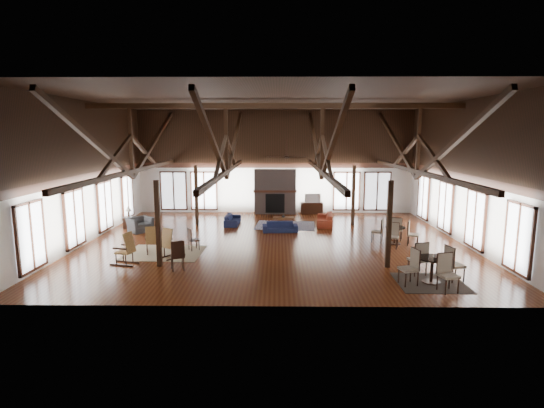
{
  "coord_description": "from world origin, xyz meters",
  "views": [
    {
      "loc": [
        0.16,
        -17.85,
        4.59
      ],
      "look_at": [
        -0.1,
        1.0,
        1.49
      ],
      "focal_mm": 28.0,
      "sensor_mm": 36.0,
      "label": 1
    }
  ],
  "objects_px": {
    "armchair": "(140,225)",
    "coffee_table": "(284,218)",
    "cafe_table_far": "(395,232)",
    "cafe_table_near": "(432,265)",
    "sofa_navy_front": "(280,227)",
    "sofa_navy_left": "(233,219)",
    "sofa_orange": "(325,219)",
    "tv_console": "(312,208)"
  },
  "relations": [
    {
      "from": "armchair",
      "to": "coffee_table",
      "type": "bearing_deg",
      "value": -33.27
    },
    {
      "from": "coffee_table",
      "to": "armchair",
      "type": "xyz_separation_m",
      "value": [
        -6.89,
        -1.57,
        -0.01
      ]
    },
    {
      "from": "sofa_navy_left",
      "to": "armchair",
      "type": "relative_size",
      "value": 1.65
    },
    {
      "from": "sofa_navy_front",
      "to": "coffee_table",
      "type": "bearing_deg",
      "value": 79.59
    },
    {
      "from": "cafe_table_far",
      "to": "tv_console",
      "type": "relative_size",
      "value": 1.54
    },
    {
      "from": "sofa_navy_left",
      "to": "cafe_table_far",
      "type": "distance_m",
      "value": 8.26
    },
    {
      "from": "tv_console",
      "to": "sofa_orange",
      "type": "bearing_deg",
      "value": -82.81
    },
    {
      "from": "sofa_orange",
      "to": "cafe_table_near",
      "type": "xyz_separation_m",
      "value": [
        2.4,
        -8.57,
        0.27
      ]
    },
    {
      "from": "sofa_navy_left",
      "to": "cafe_table_near",
      "type": "xyz_separation_m",
      "value": [
        7.15,
        -8.64,
        0.31
      ]
    },
    {
      "from": "sofa_orange",
      "to": "armchair",
      "type": "xyz_separation_m",
      "value": [
        -8.99,
        -1.64,
        0.05
      ]
    },
    {
      "from": "armchair",
      "to": "sofa_navy_front",
      "type": "bearing_deg",
      "value": -45.87
    },
    {
      "from": "sofa_navy_left",
      "to": "sofa_orange",
      "type": "xyz_separation_m",
      "value": [
        4.75,
        -0.07,
        0.04
      ]
    },
    {
      "from": "armchair",
      "to": "cafe_table_near",
      "type": "height_order",
      "value": "cafe_table_near"
    },
    {
      "from": "cafe_table_near",
      "to": "tv_console",
      "type": "bearing_deg",
      "value": 103.39
    },
    {
      "from": "sofa_navy_left",
      "to": "coffee_table",
      "type": "relative_size",
      "value": 1.59
    },
    {
      "from": "sofa_navy_left",
      "to": "sofa_orange",
      "type": "distance_m",
      "value": 4.75
    },
    {
      "from": "cafe_table_near",
      "to": "sofa_navy_front",
      "type": "bearing_deg",
      "value": 124.03
    },
    {
      "from": "sofa_orange",
      "to": "coffee_table",
      "type": "height_order",
      "value": "sofa_orange"
    },
    {
      "from": "sofa_navy_front",
      "to": "sofa_orange",
      "type": "height_order",
      "value": "sofa_orange"
    },
    {
      "from": "coffee_table",
      "to": "cafe_table_far",
      "type": "height_order",
      "value": "cafe_table_far"
    },
    {
      "from": "sofa_navy_left",
      "to": "tv_console",
      "type": "height_order",
      "value": "tv_console"
    },
    {
      "from": "cafe_table_near",
      "to": "tv_console",
      "type": "xyz_separation_m",
      "value": [
        -2.81,
        11.82,
        -0.24
      ]
    },
    {
      "from": "coffee_table",
      "to": "cafe_table_far",
      "type": "relative_size",
      "value": 0.55
    },
    {
      "from": "armchair",
      "to": "cafe_table_far",
      "type": "bearing_deg",
      "value": -56.54
    },
    {
      "from": "sofa_navy_front",
      "to": "sofa_navy_left",
      "type": "relative_size",
      "value": 0.95
    },
    {
      "from": "armchair",
      "to": "cafe_table_near",
      "type": "xyz_separation_m",
      "value": [
        11.4,
        -6.93,
        0.22
      ]
    },
    {
      "from": "sofa_navy_front",
      "to": "sofa_orange",
      "type": "relative_size",
      "value": 0.83
    },
    {
      "from": "sofa_navy_front",
      "to": "cafe_table_far",
      "type": "bearing_deg",
      "value": -27.42
    },
    {
      "from": "coffee_table",
      "to": "armchair",
      "type": "distance_m",
      "value": 7.06
    },
    {
      "from": "tv_console",
      "to": "coffee_table",
      "type": "bearing_deg",
      "value": -117.06
    },
    {
      "from": "armchair",
      "to": "cafe_table_far",
      "type": "height_order",
      "value": "cafe_table_far"
    },
    {
      "from": "cafe_table_far",
      "to": "cafe_table_near",
      "type": "bearing_deg",
      "value": -91.87
    },
    {
      "from": "sofa_orange",
      "to": "coffee_table",
      "type": "xyz_separation_m",
      "value": [
        -2.11,
        -0.07,
        0.06
      ]
    },
    {
      "from": "sofa_navy_front",
      "to": "sofa_navy_left",
      "type": "xyz_separation_m",
      "value": [
        -2.45,
        1.68,
        0.01
      ]
    },
    {
      "from": "armchair",
      "to": "cafe_table_near",
      "type": "distance_m",
      "value": 13.34
    },
    {
      "from": "cafe_table_far",
      "to": "sofa_navy_left",
      "type": "bearing_deg",
      "value": 152.33
    },
    {
      "from": "coffee_table",
      "to": "sofa_orange",
      "type": "bearing_deg",
      "value": 4.71
    },
    {
      "from": "armchair",
      "to": "cafe_table_far",
      "type": "distance_m",
      "value": 11.75
    },
    {
      "from": "sofa_navy_left",
      "to": "cafe_table_near",
      "type": "relative_size",
      "value": 0.79
    },
    {
      "from": "sofa_navy_left",
      "to": "cafe_table_near",
      "type": "bearing_deg",
      "value": -138.87
    },
    {
      "from": "sofa_navy_front",
      "to": "armchair",
      "type": "xyz_separation_m",
      "value": [
        -6.7,
        -0.03,
        0.1
      ]
    },
    {
      "from": "sofa_navy_left",
      "to": "cafe_table_near",
      "type": "distance_m",
      "value": 11.22
    }
  ]
}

